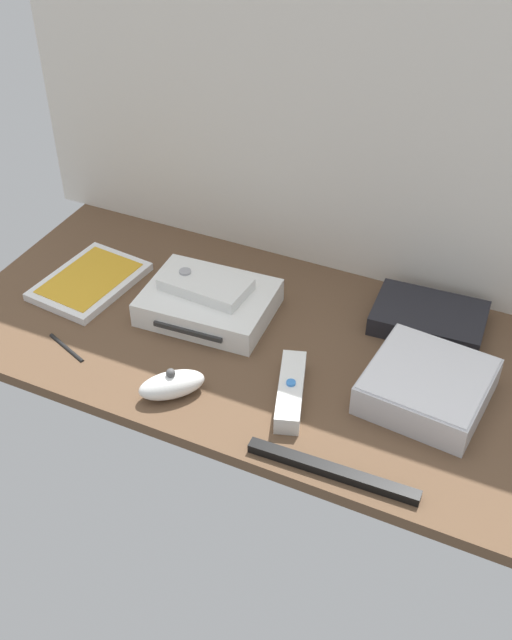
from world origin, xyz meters
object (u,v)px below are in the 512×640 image
at_px(remote_wand, 291,391).
at_px(mini_computer, 427,386).
at_px(game_case, 90,281).
at_px(remote_classic_pad, 206,284).
at_px(game_console, 209,303).
at_px(network_router, 429,318).
at_px(sensor_bar, 332,471).
at_px(remote_nunchuk, 172,385).
at_px(stylus_pen, 66,347).

bearing_deg(remote_wand, mini_computer, 6.69).
xyz_separation_m(game_case, remote_classic_pad, (0.22, 0.02, 0.05)).
distance_m(game_console, network_router, 0.37).
relative_size(game_case, remote_wand, 1.34).
xyz_separation_m(game_console, sensor_bar, (0.31, -0.24, -0.01)).
height_order(network_router, remote_nunchuk, remote_nunchuk).
bearing_deg(remote_wand, sensor_bar, -63.69).
relative_size(mini_computer, remote_wand, 1.22).
bearing_deg(stylus_pen, network_router, 30.43).
distance_m(network_router, remote_nunchuk, 0.44).
relative_size(game_console, mini_computer, 1.19).
xyz_separation_m(mini_computer, sensor_bar, (-0.07, -0.19, -0.02)).
relative_size(sensor_bar, stylus_pen, 2.67).
bearing_deg(stylus_pen, mini_computer, 13.42).
xyz_separation_m(remote_nunchuk, remote_classic_pad, (-0.05, 0.20, 0.03)).
bearing_deg(remote_classic_pad, sensor_bar, -34.29).
distance_m(game_console, remote_wand, 0.24).
xyz_separation_m(remote_wand, remote_classic_pad, (-0.21, 0.14, 0.04)).
bearing_deg(mini_computer, remote_wand, -155.12).
relative_size(mini_computer, network_router, 0.99).
height_order(mini_computer, sensor_bar, mini_computer).
distance_m(mini_computer, remote_nunchuk, 0.38).
relative_size(remote_nunchuk, stylus_pen, 1.14).
bearing_deg(sensor_bar, mini_computer, 66.97).
distance_m(network_router, remote_classic_pad, 0.37).
bearing_deg(remote_classic_pad, game_case, -170.51).
distance_m(mini_computer, sensor_bar, 0.21).
height_order(game_console, game_case, game_console).
relative_size(game_console, remote_wand, 1.44).
bearing_deg(network_router, sensor_bar, -98.60).
distance_m(remote_wand, remote_classic_pad, 0.26).
relative_size(network_router, remote_wand, 1.23).
distance_m(network_router, stylus_pen, 0.59).
relative_size(game_case, sensor_bar, 0.85).
distance_m(game_case, network_router, 0.59).
bearing_deg(mini_computer, game_console, 173.22).
bearing_deg(game_case, stylus_pen, -62.28).
bearing_deg(remote_nunchuk, game_case, -167.77).
bearing_deg(network_router, remote_nunchuk, -136.91).
distance_m(game_case, remote_classic_pad, 0.23).
relative_size(remote_nunchuk, remote_classic_pad, 0.69).
bearing_deg(game_case, network_router, 19.61).
bearing_deg(sensor_bar, network_router, 82.88).
relative_size(remote_nunchuk, sensor_bar, 0.43).
distance_m(remote_classic_pad, sensor_bar, 0.41).
distance_m(game_console, remote_nunchuk, 0.20).
height_order(game_case, remote_nunchuk, remote_nunchuk).
bearing_deg(stylus_pen, remote_classic_pad, 49.41).
bearing_deg(sensor_bar, remote_nunchuk, 169.23).
xyz_separation_m(sensor_bar, stylus_pen, (-0.48, 0.06, -0.00)).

